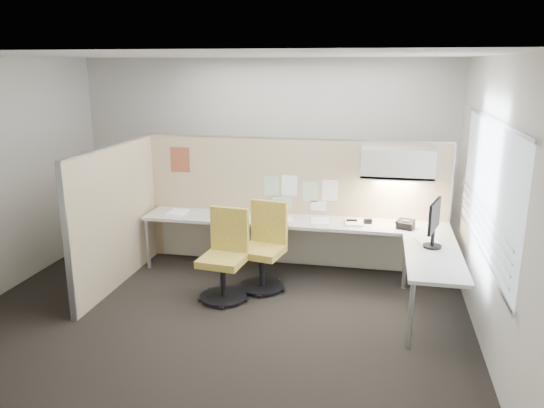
% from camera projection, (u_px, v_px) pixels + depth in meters
% --- Properties ---
extents(floor, '(5.50, 4.50, 0.01)m').
position_uv_depth(floor, '(222.00, 309.00, 6.06)').
color(floor, black).
rests_on(floor, ground).
extents(ceiling, '(5.50, 4.50, 0.01)m').
position_uv_depth(ceiling, '(216.00, 55.00, 5.34)').
color(ceiling, white).
rests_on(ceiling, wall_back).
extents(wall_back, '(5.50, 0.02, 2.80)m').
position_uv_depth(wall_back, '(264.00, 156.00, 7.83)').
color(wall_back, beige).
rests_on(wall_back, ground).
extents(wall_front, '(5.50, 0.02, 2.80)m').
position_uv_depth(wall_front, '(121.00, 266.00, 3.57)').
color(wall_front, beige).
rests_on(wall_front, ground).
extents(wall_right, '(0.02, 4.50, 2.80)m').
position_uv_depth(wall_right, '(490.00, 203.00, 5.17)').
color(wall_right, beige).
rests_on(wall_right, ground).
extents(window_pane, '(0.01, 2.80, 1.30)m').
position_uv_depth(window_pane, '(489.00, 188.00, 5.13)').
color(window_pane, '#9FABB9').
rests_on(window_pane, wall_right).
extents(partition_back, '(4.10, 0.06, 1.75)m').
position_uv_depth(partition_back, '(293.00, 203.00, 7.24)').
color(partition_back, tan).
rests_on(partition_back, floor).
extents(partition_left, '(0.06, 2.20, 1.75)m').
position_uv_depth(partition_left, '(117.00, 216.00, 6.60)').
color(partition_left, tan).
rests_on(partition_left, floor).
extents(desk, '(4.00, 2.07, 0.73)m').
position_uv_depth(desk, '(316.00, 234.00, 6.79)').
color(desk, beige).
rests_on(desk, floor).
extents(overhead_bin, '(0.90, 0.36, 0.38)m').
position_uv_depth(overhead_bin, '(398.00, 163.00, 6.62)').
color(overhead_bin, beige).
rests_on(overhead_bin, partition_back).
extents(task_light_strip, '(0.60, 0.06, 0.02)m').
position_uv_depth(task_light_strip, '(397.00, 180.00, 6.67)').
color(task_light_strip, '#FFEABF').
rests_on(task_light_strip, overhead_bin).
extents(pinned_papers, '(1.01, 0.00, 0.47)m').
position_uv_depth(pinned_papers, '(299.00, 192.00, 7.15)').
color(pinned_papers, '#8CBF8C').
rests_on(pinned_papers, partition_back).
extents(poster, '(0.28, 0.00, 0.35)m').
position_uv_depth(poster, '(180.00, 160.00, 7.38)').
color(poster, '#DE4A1C').
rests_on(poster, partition_back).
extents(chair_left, '(0.58, 0.60, 1.06)m').
position_uv_depth(chair_left, '(264.00, 249.00, 6.55)').
color(chair_left, black).
rests_on(chair_left, floor).
extents(chair_right, '(0.56, 0.57, 1.06)m').
position_uv_depth(chair_right, '(225.00, 258.00, 6.26)').
color(chair_right, black).
rests_on(chair_right, floor).
extents(monitor, '(0.21, 0.49, 0.53)m').
position_uv_depth(monitor, '(434.00, 221.00, 5.84)').
color(monitor, black).
rests_on(monitor, desk).
extents(phone, '(0.26, 0.24, 0.12)m').
position_uv_depth(phone, '(405.00, 224.00, 6.59)').
color(phone, black).
rests_on(phone, desk).
extents(stapler, '(0.14, 0.06, 0.05)m').
position_uv_depth(stapler, '(352.00, 221.00, 6.81)').
color(stapler, black).
rests_on(stapler, desk).
extents(tape_dispenser, '(0.11, 0.08, 0.06)m').
position_uv_depth(tape_dispenser, '(368.00, 221.00, 6.79)').
color(tape_dispenser, black).
rests_on(tape_dispenser, desk).
extents(coat_hook, '(0.18, 0.49, 1.45)m').
position_uv_depth(coat_hook, '(83.00, 184.00, 5.95)').
color(coat_hook, silver).
rests_on(coat_hook, partition_left).
extents(paper_stack_0, '(0.24, 0.31, 0.03)m').
position_uv_depth(paper_stack_0, '(178.00, 213.00, 7.24)').
color(paper_stack_0, white).
rests_on(paper_stack_0, desk).
extents(paper_stack_1, '(0.27, 0.33, 0.02)m').
position_uv_depth(paper_stack_1, '(221.00, 215.00, 7.16)').
color(paper_stack_1, white).
rests_on(paper_stack_1, desk).
extents(paper_stack_2, '(0.27, 0.33, 0.05)m').
position_uv_depth(paper_stack_2, '(274.00, 220.00, 6.88)').
color(paper_stack_2, white).
rests_on(paper_stack_2, desk).
extents(paper_stack_3, '(0.26, 0.33, 0.02)m').
position_uv_depth(paper_stack_3, '(320.00, 221.00, 6.87)').
color(paper_stack_3, white).
rests_on(paper_stack_3, desk).
extents(paper_stack_4, '(0.25, 0.31, 0.03)m').
position_uv_depth(paper_stack_4, '(354.00, 223.00, 6.79)').
color(paper_stack_4, white).
rests_on(paper_stack_4, desk).
extents(paper_stack_5, '(0.30, 0.35, 0.02)m').
position_uv_depth(paper_stack_5, '(428.00, 242.00, 6.04)').
color(paper_stack_5, white).
rests_on(paper_stack_5, desk).
extents(paper_stack_6, '(0.31, 0.35, 0.03)m').
position_uv_depth(paper_stack_6, '(283.00, 220.00, 6.88)').
color(paper_stack_6, white).
rests_on(paper_stack_6, desk).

